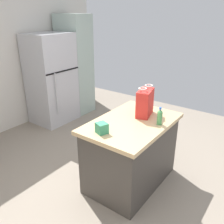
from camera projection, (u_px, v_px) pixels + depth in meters
ground at (116, 182)px, 3.23m from camera, size 6.29×6.29×0.00m
kitchen_island at (131, 152)px, 3.10m from camera, size 1.23×0.82×0.87m
refrigerator at (52, 79)px, 4.75m from camera, size 0.81×0.73×1.74m
tall_cabinet at (75, 65)px, 5.19m from camera, size 0.49×0.65×2.05m
shopping_bag at (145, 103)px, 3.05m from camera, size 0.34×0.23×0.38m
small_box at (102, 128)px, 2.64m from camera, size 0.15×0.15×0.12m
bottle at (160, 117)px, 2.82m from camera, size 0.06×0.06×0.21m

